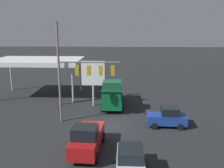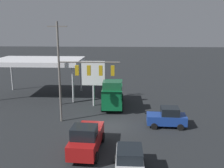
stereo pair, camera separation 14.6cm
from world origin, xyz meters
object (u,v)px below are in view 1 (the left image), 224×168
Objects in this scene: utility_pole at (58,62)px; delivery_truck at (113,93)px; price_sign at (93,75)px; pickup_parked at (87,139)px; traffic_signal_assembly at (84,75)px; sedan_waiting at (130,162)px; hatchback_crossing at (167,117)px.

utility_pole is 7.60m from delivery_truck.
pickup_parked is at bearing 94.33° from price_sign.
traffic_signal_assembly is 11.11m from sedan_waiting.
traffic_signal_assembly is 9.20m from hatchback_crossing.
delivery_truck is at bearing 176.03° from pickup_parked.
sedan_waiting is (-4.18, 14.76, -2.98)m from price_sign.
sedan_waiting is (-8.42, 15.02, -4.46)m from utility_pole.
pickup_parked is at bearing 39.74° from hatchback_crossing.
pickup_parked reaches higher than hatchback_crossing.
pickup_parked is at bearing 100.09° from traffic_signal_assembly.
traffic_signal_assembly is 1.48× the size of sedan_waiting.
traffic_signal_assembly is 7.48m from pickup_parked.
utility_pole is at bearing -93.98° from delivery_truck.
hatchback_crossing is at bearing 142.02° from price_sign.
hatchback_crossing is 0.57× the size of delivery_truck.
sedan_waiting is at bearing 67.98° from hatchback_crossing.
price_sign is 1.05× the size of pickup_parked.
price_sign reaches higher than hatchback_crossing.
traffic_signal_assembly is 0.63× the size of utility_pole.
price_sign is 1.27× the size of sedan_waiting.
sedan_waiting is (-4.42, 9.40, -3.93)m from traffic_signal_assembly.
traffic_signal_assembly is 1.23× the size of pickup_parked.
pickup_parked is 11.71m from delivery_truck.
price_sign is 15.63m from sedan_waiting.
price_sign is at bearing -35.69° from hatchback_crossing.
sedan_waiting is 0.64× the size of delivery_truck.
sedan_waiting is at bearing 50.67° from pickup_parked.
hatchback_crossing is at bearing 130.82° from pickup_parked.
delivery_truck is at bearing 176.72° from utility_pole.
utility_pole is 1.50× the size of delivery_truck.
sedan_waiting is at bearing 105.81° from price_sign.
sedan_waiting is at bearing 119.27° from utility_pole.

